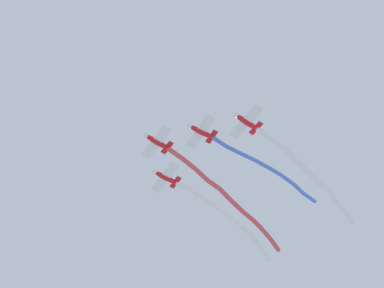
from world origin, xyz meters
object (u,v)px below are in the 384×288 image
at_px(airplane_lead, 157,142).
at_px(airplane_left_wing, 201,131).
at_px(airplane_right_wing, 165,177).
at_px(airplane_slot, 246,122).

height_order(airplane_lead, airplane_left_wing, same).
distance_m(airplane_lead, airplane_right_wing, 8.14).
bearing_deg(airplane_lead, airplane_left_wing, 129.60).
bearing_deg(airplane_lead, airplane_right_wing, -134.39).
bearing_deg(airplane_lead, airplane_slot, 129.55).
distance_m(airplane_lead, airplane_slot, 16.27).
distance_m(airplane_left_wing, airplane_slot, 8.15).
distance_m(airplane_left_wing, airplane_right_wing, 12.09).
height_order(airplane_lead, airplane_slot, airplane_lead).
relative_size(airplane_left_wing, airplane_slot, 1.00).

